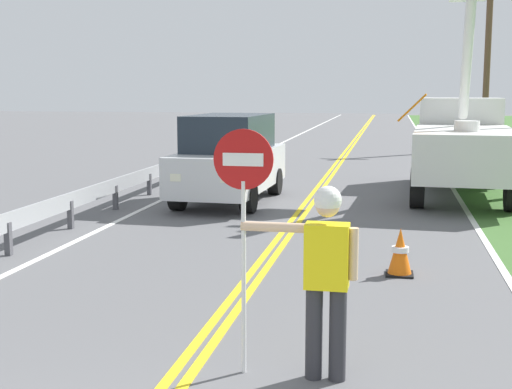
% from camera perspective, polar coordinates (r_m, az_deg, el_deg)
% --- Properties ---
extents(centerline_yellow_left, '(0.11, 110.00, 0.01)m').
position_cam_1_polar(centerline_yellow_left, '(23.24, 5.90, 1.79)').
color(centerline_yellow_left, yellow).
rests_on(centerline_yellow_left, ground).
extents(centerline_yellow_right, '(0.11, 110.00, 0.01)m').
position_cam_1_polar(centerline_yellow_right, '(23.22, 6.35, 1.78)').
color(centerline_yellow_right, yellow).
rests_on(centerline_yellow_right, ground).
extents(edge_line_right, '(0.12, 110.00, 0.01)m').
position_cam_1_polar(edge_line_right, '(23.22, 15.02, 1.54)').
color(edge_line_right, silver).
rests_on(edge_line_right, ground).
extents(edge_line_left, '(0.12, 110.00, 0.01)m').
position_cam_1_polar(edge_line_left, '(23.80, -2.55, 1.99)').
color(edge_line_left, silver).
rests_on(edge_line_left, ground).
extents(flagger_worker, '(1.09, 0.25, 1.83)m').
position_cam_1_polar(flagger_worker, '(6.52, 5.65, -6.12)').
color(flagger_worker, '#2D2D33').
rests_on(flagger_worker, ground).
extents(stop_sign_paddle, '(0.56, 0.04, 2.33)m').
position_cam_1_polar(stop_sign_paddle, '(6.50, -1.02, -0.14)').
color(stop_sign_paddle, silver).
rests_on(stop_sign_paddle, ground).
extents(utility_bucket_truck, '(2.99, 6.92, 5.74)m').
position_cam_1_polar(utility_bucket_truck, '(18.97, 16.32, 4.31)').
color(utility_bucket_truck, silver).
rests_on(utility_bucket_truck, ground).
extents(oncoming_suv_nearest, '(2.06, 4.67, 2.10)m').
position_cam_1_polar(oncoming_suv_nearest, '(16.95, -2.15, 2.96)').
color(oncoming_suv_nearest, silver).
rests_on(oncoming_suv_nearest, ground).
extents(utility_pole_mid, '(1.80, 0.28, 7.68)m').
position_cam_1_polar(utility_pole_mid, '(33.39, 18.21, 10.33)').
color(utility_pole_mid, brown).
rests_on(utility_pole_mid, ground).
extents(traffic_cone_lead, '(0.40, 0.40, 0.70)m').
position_cam_1_polar(traffic_cone_lead, '(10.50, 11.58, -4.63)').
color(traffic_cone_lead, orange).
rests_on(traffic_cone_lead, ground).
extents(guardrail_left_shoulder, '(0.10, 32.00, 0.71)m').
position_cam_1_polar(guardrail_left_shoulder, '(19.39, -7.52, 1.98)').
color(guardrail_left_shoulder, '#9EA0A3').
rests_on(guardrail_left_shoulder, ground).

